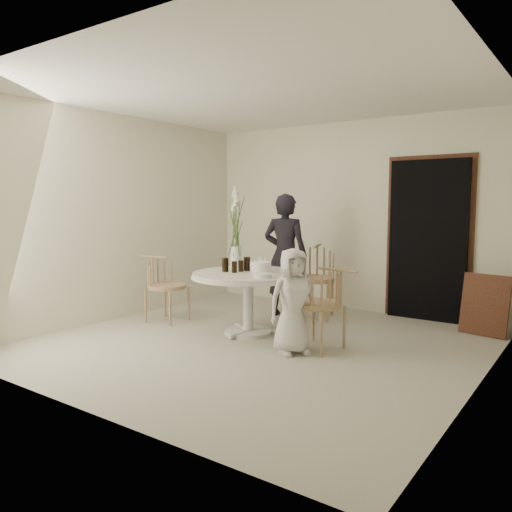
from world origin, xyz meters
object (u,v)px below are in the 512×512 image
Objects in this scene: chair_right at (327,297)px; chair_left at (160,279)px; girl at (285,255)px; table at (248,282)px; chair_far at (315,270)px; boy at (293,301)px; flower_vase at (236,228)px; birthday_cake at (261,267)px.

chair_left is at bearing -80.57° from chair_right.
girl is (1.20, 1.18, 0.28)m from chair_left.
table is 1.50× the size of chair_right.
table is 1.55× the size of chair_left.
chair_far is 1.13× the size of chair_left.
boy is 1.04× the size of flower_vase.
boy is at bearing -35.71° from chair_right.
chair_right is 1.72m from flower_vase.
chair_left is 1.47m from birthday_cake.
table is 5.31× the size of birthday_cake.
chair_left is 0.79× the size of boy.
flower_vase is at bearing 158.57° from birthday_cake.
chair_right is 0.36m from boy.
table is 1.32m from chair_far.
chair_left is 0.82× the size of flower_vase.
chair_right is 1.04× the size of chair_left.
chair_right is at bearing -5.64° from table.
girl is at bearing 97.65° from table.
boy is at bearing -23.63° from table.
chair_left is 0.51× the size of girl.
boy reaches higher than birthday_cake.
chair_left is (-2.42, -0.03, -0.02)m from chair_right.
chair_left is at bearing -174.24° from table.
chair_right is at bearing -96.40° from chair_left.
flower_vase reaches higher than chair_far.
table is at bearing -37.27° from flower_vase.
table is 0.82m from flower_vase.
table is at bearing -91.29° from chair_left.
birthday_cake reaches higher than chair_right.
flower_vase is at bearing 96.00° from boy.
boy is (2.17, -0.23, -0.01)m from chair_left.
boy is 0.93m from birthday_cake.
flower_vase is (-0.30, -0.71, 0.39)m from girl.
flower_vase is at bearing 54.47° from girl.
flower_vase reaches higher than boy.
flower_vase reaches higher than girl.
boy is (0.98, -1.41, -0.29)m from girl.
chair_far is at bearing -155.18° from girl.
flower_vase reaches higher than chair_left.
girl is at bearing -52.40° from chair_left.
chair_right is at bearing -75.95° from chair_far.
chair_right is at bearing -9.73° from boy.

